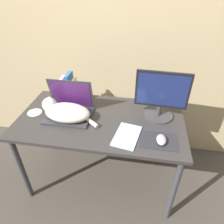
% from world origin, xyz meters
% --- Properties ---
extents(ground_plane, '(12.00, 12.00, 0.00)m').
position_xyz_m(ground_plane, '(0.00, 0.00, 0.00)').
color(ground_plane, '#3D3833').
extents(wall_back, '(8.00, 0.05, 2.60)m').
position_xyz_m(wall_back, '(0.00, 0.95, 1.30)').
color(wall_back, tan).
rests_on(wall_back, ground_plane).
extents(desk, '(1.34, 0.72, 0.74)m').
position_xyz_m(desk, '(0.00, 0.36, 0.66)').
color(desk, '#2D2B2B').
rests_on(desk, ground_plane).
extents(laptop, '(0.36, 0.28, 0.29)m').
position_xyz_m(laptop, '(-0.26, 0.37, 0.79)').
color(laptop, '#2D2D33').
rests_on(laptop, desk).
extents(cat, '(0.49, 0.24, 0.16)m').
position_xyz_m(cat, '(-0.27, 0.32, 0.81)').
color(cat, beige).
rests_on(cat, desk).
extents(external_monitor, '(0.41, 0.24, 0.39)m').
position_xyz_m(external_monitor, '(0.46, 0.48, 0.93)').
color(external_monitor, '#333338').
rests_on(external_monitor, desk).
extents(mousepad, '(0.26, 0.18, 0.00)m').
position_xyz_m(mousepad, '(0.46, 0.17, 0.74)').
color(mousepad, '#232328').
rests_on(mousepad, desk).
extents(computer_mouse, '(0.07, 0.11, 0.04)m').
position_xyz_m(computer_mouse, '(0.48, 0.16, 0.76)').
color(computer_mouse, '#99999E').
rests_on(computer_mouse, mousepad).
extents(book_row, '(0.12, 0.16, 0.26)m').
position_xyz_m(book_row, '(-0.34, 0.60, 0.86)').
color(book_row, white).
rests_on(book_row, desk).
extents(notepad, '(0.21, 0.29, 0.01)m').
position_xyz_m(notepad, '(0.23, 0.18, 0.74)').
color(notepad, '#99C6E0').
rests_on(notepad, desk).
extents(cd_disc, '(0.12, 0.12, 0.00)m').
position_xyz_m(cd_disc, '(-0.57, 0.35, 0.74)').
color(cd_disc, silver).
rests_on(cd_disc, desk).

